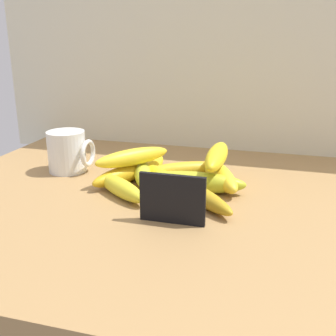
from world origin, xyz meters
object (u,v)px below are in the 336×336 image
banana_0 (160,177)px  banana_8 (126,174)px  coffee_mug (68,152)px  banana_10 (133,157)px  banana_6 (120,188)px  banana_9 (199,195)px  banana_1 (171,184)px  banana_2 (192,182)px  banana_7 (152,168)px  banana_3 (219,175)px  chalkboard_sign (172,201)px  banana_11 (217,156)px  banana_5 (142,171)px  banana_4 (185,170)px

banana_0 → banana_8: banana_8 is taller
coffee_mug → banana_10: bearing=-9.5°
banana_6 → banana_9: 15.20cm
banana_1 → banana_2: bearing=14.9°
banana_7 → banana_1: bearing=-52.4°
banana_8 → banana_3: bearing=11.6°
banana_8 → chalkboard_sign: bearing=-47.9°
banana_1 → banana_11: bearing=38.7°
chalkboard_sign → coffee_mug: (-29.69, 19.60, 0.73)cm
banana_5 → banana_2: bearing=-20.0°
banana_7 → banana_2: bearing=-35.4°
coffee_mug → banana_4: 26.64cm
chalkboard_sign → banana_8: chalkboard_sign is taller
banana_5 → banana_8: (-2.78, -2.59, 0.02)cm
banana_11 → banana_2: bearing=-126.0°
banana_3 → banana_11: size_ratio=1.08×
banana_0 → banana_4: (3.92, 5.56, 0.13)cm
banana_1 → banana_10: banana_10 is taller
chalkboard_sign → banana_11: (3.97, 19.56, 2.40)cm
banana_11 → banana_0: bearing=-166.0°
banana_4 → banana_6: bearing=-124.0°
banana_4 → banana_7: (-7.32, -0.31, -0.15)cm
chalkboard_sign → banana_1: (-3.91, 13.24, -2.23)cm
banana_4 → banana_9: bearing=-66.1°
coffee_mug → banana_1: coffee_mug is taller
banana_5 → banana_6: banana_5 is taller
chalkboard_sign → banana_9: (2.54, 9.07, -2.19)cm
banana_2 → banana_7: size_ratio=1.22×
banana_3 → banana_5: banana_3 is taller
banana_4 → banana_1: bearing=-93.6°
banana_2 → banana_9: banana_2 is taller
chalkboard_sign → banana_11: chalkboard_sign is taller
banana_6 → banana_9: (15.19, 0.52, -0.09)cm
banana_0 → banana_6: bearing=-123.3°
banana_11 → banana_6: bearing=-146.5°
banana_2 → banana_0: bearing=161.8°
banana_1 → banana_10: (-9.25, 3.59, 3.80)cm
banana_0 → banana_11: bearing=14.0°
banana_8 → banana_9: 18.46cm
chalkboard_sign → banana_5: bearing=122.2°
banana_2 → banana_3: 7.17cm
banana_1 → banana_6: bearing=-151.8°
banana_1 → banana_11: banana_11 is taller
banana_0 → banana_3: banana_3 is taller
banana_0 → banana_10: banana_10 is taller
chalkboard_sign → banana_7: 24.56cm
banana_3 → banana_6: bearing=-146.4°
banana_3 → banana_6: (-17.20, -11.44, -0.40)cm
banana_4 → chalkboard_sign: bearing=-81.5°
banana_3 → banana_9: 11.11cm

